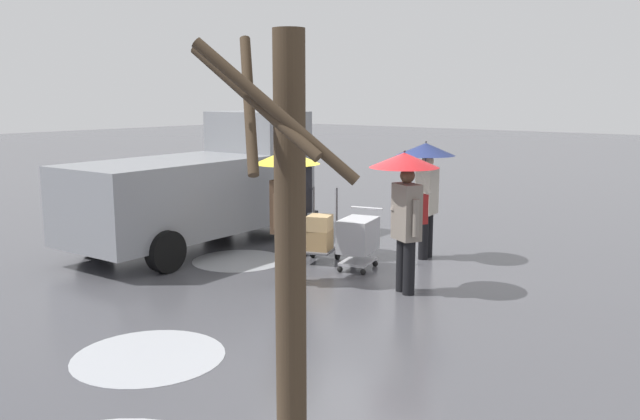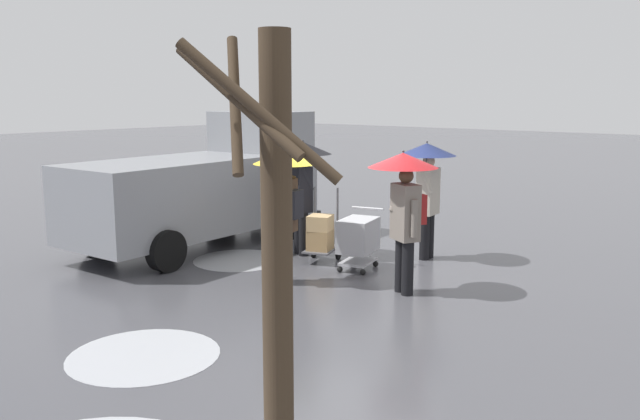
{
  "view_description": "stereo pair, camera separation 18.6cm",
  "coord_description": "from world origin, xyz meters",
  "px_view_note": "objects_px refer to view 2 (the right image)",
  "views": [
    {
      "loc": [
        -6.42,
        8.73,
        2.95
      ],
      "look_at": [
        0.5,
        0.2,
        1.05
      ],
      "focal_mm": 37.46,
      "sensor_mm": 36.0,
      "label": 1
    },
    {
      "loc": [
        -6.56,
        8.61,
        2.95
      ],
      "look_at": [
        0.5,
        0.2,
        1.05
      ],
      "focal_mm": 37.46,
      "sensor_mm": 36.0,
      "label": 2
    }
  ],
  "objects_px": {
    "shopping_cart_vendor": "(358,237)",
    "pedestrian_pink_side": "(405,189)",
    "pedestrian_white_side": "(302,171)",
    "pedestrian_black_side": "(427,172)",
    "cargo_van_parked_right": "(206,186)",
    "pedestrian_far_side": "(285,185)",
    "bare_tree_near": "(274,244)",
    "hand_dolly_boxes": "(321,234)"
  },
  "relations": [
    {
      "from": "pedestrian_far_side",
      "to": "pedestrian_pink_side",
      "type": "bearing_deg",
      "value": -157.05
    },
    {
      "from": "pedestrian_white_side",
      "to": "pedestrian_black_side",
      "type": "bearing_deg",
      "value": -147.82
    },
    {
      "from": "cargo_van_parked_right",
      "to": "shopping_cart_vendor",
      "type": "distance_m",
      "value": 3.54
    },
    {
      "from": "hand_dolly_boxes",
      "to": "pedestrian_black_side",
      "type": "xyz_separation_m",
      "value": [
        -1.32,
        -1.39,
        1.08
      ]
    },
    {
      "from": "pedestrian_black_side",
      "to": "pedestrian_white_side",
      "type": "xyz_separation_m",
      "value": [
        1.91,
        1.2,
        0.0
      ]
    },
    {
      "from": "hand_dolly_boxes",
      "to": "pedestrian_black_side",
      "type": "distance_m",
      "value": 2.2
    },
    {
      "from": "cargo_van_parked_right",
      "to": "pedestrian_pink_side",
      "type": "distance_m",
      "value": 4.81
    },
    {
      "from": "shopping_cart_vendor",
      "to": "hand_dolly_boxes",
      "type": "height_order",
      "value": "hand_dolly_boxes"
    },
    {
      "from": "cargo_van_parked_right",
      "to": "pedestrian_far_side",
      "type": "xyz_separation_m",
      "value": [
        -3.06,
        0.98,
        0.39
      ]
    },
    {
      "from": "hand_dolly_boxes",
      "to": "pedestrian_far_side",
      "type": "bearing_deg",
      "value": 107.1
    },
    {
      "from": "pedestrian_white_side",
      "to": "bare_tree_near",
      "type": "bearing_deg",
      "value": 129.85
    },
    {
      "from": "pedestrian_pink_side",
      "to": "pedestrian_black_side",
      "type": "relative_size",
      "value": 1.0
    },
    {
      "from": "hand_dolly_boxes",
      "to": "bare_tree_near",
      "type": "height_order",
      "value": "bare_tree_near"
    },
    {
      "from": "pedestrian_pink_side",
      "to": "pedestrian_white_side",
      "type": "relative_size",
      "value": 1.0
    },
    {
      "from": "cargo_van_parked_right",
      "to": "hand_dolly_boxes",
      "type": "xyz_separation_m",
      "value": [
        -2.65,
        -0.36,
        -0.67
      ]
    },
    {
      "from": "hand_dolly_boxes",
      "to": "pedestrian_black_side",
      "type": "height_order",
      "value": "pedestrian_black_side"
    },
    {
      "from": "hand_dolly_boxes",
      "to": "pedestrian_pink_side",
      "type": "height_order",
      "value": "pedestrian_pink_side"
    },
    {
      "from": "hand_dolly_boxes",
      "to": "pedestrian_white_side",
      "type": "height_order",
      "value": "pedestrian_white_side"
    },
    {
      "from": "cargo_van_parked_right",
      "to": "shopping_cart_vendor",
      "type": "relative_size",
      "value": 5.35
    },
    {
      "from": "pedestrian_black_side",
      "to": "pedestrian_far_side",
      "type": "height_order",
      "value": "same"
    },
    {
      "from": "shopping_cart_vendor",
      "to": "pedestrian_black_side",
      "type": "distance_m",
      "value": 1.78
    },
    {
      "from": "pedestrian_pink_side",
      "to": "bare_tree_near",
      "type": "distance_m",
      "value": 5.1
    },
    {
      "from": "shopping_cart_vendor",
      "to": "pedestrian_black_side",
      "type": "height_order",
      "value": "pedestrian_black_side"
    },
    {
      "from": "pedestrian_pink_side",
      "to": "pedestrian_black_side",
      "type": "height_order",
      "value": "same"
    },
    {
      "from": "pedestrian_black_side",
      "to": "pedestrian_white_side",
      "type": "distance_m",
      "value": 2.26
    },
    {
      "from": "bare_tree_near",
      "to": "pedestrian_black_side",
      "type": "bearing_deg",
      "value": -68.13
    },
    {
      "from": "pedestrian_pink_side",
      "to": "pedestrian_white_side",
      "type": "height_order",
      "value": "same"
    },
    {
      "from": "pedestrian_black_side",
      "to": "pedestrian_far_side",
      "type": "bearing_deg",
      "value": 71.64
    },
    {
      "from": "hand_dolly_boxes",
      "to": "pedestrian_far_side",
      "type": "xyz_separation_m",
      "value": [
        -0.41,
        1.35,
        1.06
      ]
    },
    {
      "from": "shopping_cart_vendor",
      "to": "pedestrian_far_side",
      "type": "height_order",
      "value": "pedestrian_far_side"
    },
    {
      "from": "shopping_cart_vendor",
      "to": "pedestrian_pink_side",
      "type": "bearing_deg",
      "value": 154.32
    },
    {
      "from": "hand_dolly_boxes",
      "to": "cargo_van_parked_right",
      "type": "bearing_deg",
      "value": 7.8
    },
    {
      "from": "cargo_van_parked_right",
      "to": "pedestrian_white_side",
      "type": "relative_size",
      "value": 2.53
    },
    {
      "from": "cargo_van_parked_right",
      "to": "pedestrian_black_side",
      "type": "distance_m",
      "value": 4.35
    },
    {
      "from": "pedestrian_white_side",
      "to": "pedestrian_far_side",
      "type": "bearing_deg",
      "value": 123.37
    },
    {
      "from": "hand_dolly_boxes",
      "to": "pedestrian_pink_side",
      "type": "xyz_separation_m",
      "value": [
        -2.14,
        0.62,
        1.06
      ]
    },
    {
      "from": "shopping_cart_vendor",
      "to": "pedestrian_far_side",
      "type": "distance_m",
      "value": 1.74
    },
    {
      "from": "hand_dolly_boxes",
      "to": "pedestrian_far_side",
      "type": "distance_m",
      "value": 1.76
    },
    {
      "from": "pedestrian_pink_side",
      "to": "shopping_cart_vendor",
      "type": "bearing_deg",
      "value": -25.68
    },
    {
      "from": "hand_dolly_boxes",
      "to": "pedestrian_pink_side",
      "type": "relative_size",
      "value": 0.61
    },
    {
      "from": "pedestrian_white_side",
      "to": "bare_tree_near",
      "type": "distance_m",
      "value": 7.21
    },
    {
      "from": "shopping_cart_vendor",
      "to": "hand_dolly_boxes",
      "type": "distance_m",
      "value": 0.83
    }
  ]
}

